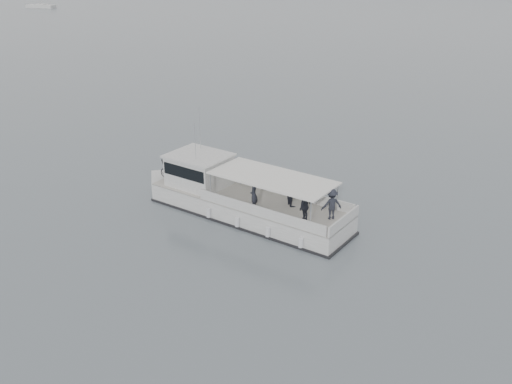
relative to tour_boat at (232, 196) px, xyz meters
The scene contains 2 objects.
ground 2.59m from the tour_boat, 70.81° to the left, with size 1400.00×1400.00×0.00m, color slate.
tour_boat is the anchor object (origin of this frame).
Camera 1 is at (17.83, -24.43, 13.70)m, focal length 40.00 mm.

